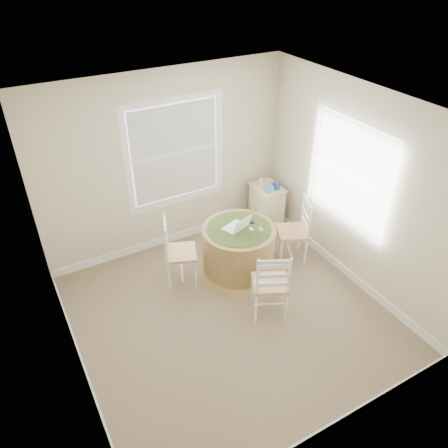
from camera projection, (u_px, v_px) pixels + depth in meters
room at (236, 218)px, 4.90m from camera, size 3.64×3.64×2.64m
round_table at (239, 248)px, 5.94m from camera, size 1.17×1.17×0.71m
chair_left at (181, 252)px, 5.72m from camera, size 0.53×0.54×0.95m
chair_near at (270, 283)px, 5.22m from camera, size 0.55×0.54×0.95m
chair_right at (292, 231)px, 6.12m from camera, size 0.54×0.55×0.95m
laptop at (237, 226)px, 5.75m from camera, size 0.38×0.36×0.22m
mouse at (251, 229)px, 5.75m from camera, size 0.07×0.10×0.03m
phone at (261, 229)px, 5.75m from camera, size 0.06×0.10×0.02m
keys at (252, 223)px, 5.87m from camera, size 0.07×0.06×0.02m
corner_chest at (266, 206)px, 6.91m from camera, size 0.41×0.54×0.70m
tissue_box at (268, 188)px, 6.58m from camera, size 0.12×0.12×0.10m
box_yellow at (269, 184)px, 6.74m from camera, size 0.15×0.10×0.06m
box_blue at (276, 185)px, 6.64m from camera, size 0.08×0.08×0.12m
cup_cream at (262, 181)px, 6.77m from camera, size 0.07×0.07×0.09m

